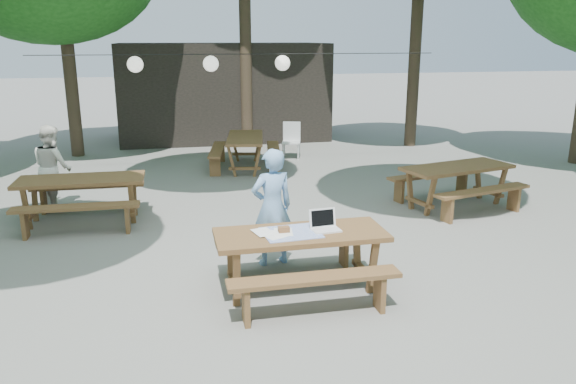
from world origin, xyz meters
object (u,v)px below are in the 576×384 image
Objects in this scene: second_person at (53,167)px; plastic_chair at (291,148)px; woman at (272,207)px; main_picnic_table at (301,261)px; picnic_table_nw at (82,200)px.

plastic_chair is (5.06, 3.29, -0.49)m from second_person.
woman is 4.73m from second_person.
second_person is at bearing 128.82° from main_picnic_table.
main_picnic_table is 4.39m from picnic_table_nw.
second_person is at bearing -57.24° from woman.
second_person is (-3.47, 4.31, 0.36)m from main_picnic_table.
woman is 1.06× the size of second_person.
main_picnic_table is at bearing -84.68° from plastic_chair.
picnic_table_nw is 1.21m from second_person.
woman is at bearing 99.95° from main_picnic_table.
plastic_chair is at bearing 44.90° from picnic_table_nw.
woman reaches higher than second_person.
second_person is at bearing 121.93° from picnic_table_nw.
plastic_chair is (4.47, 4.28, -0.13)m from picnic_table_nw.
picnic_table_nw is 6.19m from plastic_chair.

